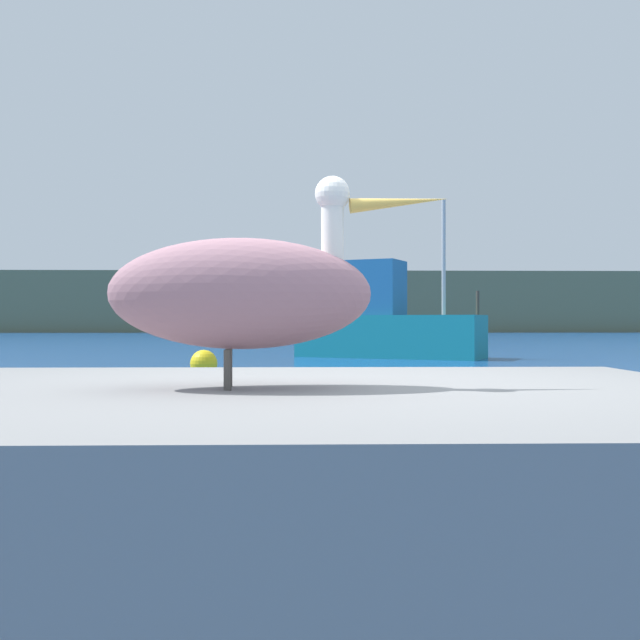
{
  "coord_description": "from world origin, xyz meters",
  "views": [
    {
      "loc": [
        -0.22,
        -3.18,
        1.12
      ],
      "look_at": [
        0.31,
        17.97,
        1.15
      ],
      "focal_mm": 40.89,
      "sensor_mm": 36.0,
      "label": 1
    }
  ],
  "objects": [
    {
      "name": "pelican",
      "position": [
        -0.44,
        -0.33,
        1.24
      ],
      "size": [
        1.36,
        0.51,
        0.84
      ],
      "rotation": [
        0.0,
        0.0,
        0.07
      ],
      "color": "gray",
      "rests_on": "pier_dock"
    },
    {
      "name": "mooring_buoy",
      "position": [
        -2.17,
        11.34,
        0.27
      ],
      "size": [
        0.54,
        0.54,
        0.54
      ],
      "primitive_type": "sphere",
      "color": "yellow",
      "rests_on": "ground"
    },
    {
      "name": "pier_dock",
      "position": [
        -0.46,
        -0.33,
        0.43
      ],
      "size": [
        3.97,
        2.6,
        0.86
      ],
      "primitive_type": "cube",
      "color": "gray",
      "rests_on": "ground"
    },
    {
      "name": "fishing_boat_teal",
      "position": [
        2.32,
        19.07,
        1.04
      ],
      "size": [
        5.85,
        4.12,
        4.71
      ],
      "rotation": [
        0.0,
        0.0,
        -0.45
      ],
      "color": "teal",
      "rests_on": "ground"
    },
    {
      "name": "ground_plane",
      "position": [
        0.0,
        0.0,
        0.0
      ],
      "size": [
        260.0,
        260.0,
        0.0
      ],
      "primitive_type": "plane",
      "color": "#194C93"
    },
    {
      "name": "hillside_backdrop",
      "position": [
        0.0,
        73.07,
        2.96
      ],
      "size": [
        140.0,
        14.32,
        5.92
      ],
      "primitive_type": "cube",
      "color": "#5B664C",
      "rests_on": "ground"
    }
  ]
}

